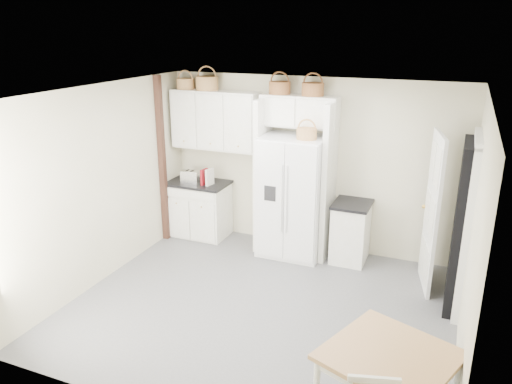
% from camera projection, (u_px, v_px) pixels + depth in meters
% --- Properties ---
extents(floor, '(4.50, 4.50, 0.00)m').
position_uv_depth(floor, '(261.00, 306.00, 6.14)').
color(floor, '#545455').
rests_on(floor, ground).
extents(ceiling, '(4.50, 4.50, 0.00)m').
position_uv_depth(ceiling, '(262.00, 93.00, 5.32)').
color(ceiling, white).
rests_on(ceiling, wall_back).
extents(wall_back, '(4.50, 0.00, 4.50)m').
position_uv_depth(wall_back, '(311.00, 165.00, 7.48)').
color(wall_back, beige).
rests_on(wall_back, floor).
extents(wall_left, '(0.00, 4.00, 4.00)m').
position_uv_depth(wall_left, '(103.00, 185.00, 6.55)').
color(wall_left, beige).
rests_on(wall_left, floor).
extents(wall_right, '(0.00, 4.00, 4.00)m').
position_uv_depth(wall_right, '(473.00, 238.00, 4.91)').
color(wall_right, beige).
rests_on(wall_right, floor).
extents(refrigerator, '(0.93, 0.75, 1.79)m').
position_uv_depth(refrigerator, '(293.00, 196.00, 7.34)').
color(refrigerator, white).
rests_on(refrigerator, floor).
extents(base_cab_left, '(0.94, 0.59, 0.87)m').
position_uv_depth(base_cab_left, '(199.00, 209.00, 8.14)').
color(base_cab_left, white).
rests_on(base_cab_left, floor).
extents(base_cab_right, '(0.48, 0.58, 0.85)m').
position_uv_depth(base_cab_right, '(350.00, 233.00, 7.24)').
color(base_cab_right, white).
rests_on(base_cab_right, floor).
extents(counter_left, '(0.98, 0.63, 0.04)m').
position_uv_depth(counter_left, '(198.00, 183.00, 7.99)').
color(counter_left, black).
rests_on(counter_left, base_cab_left).
extents(counter_right, '(0.52, 0.62, 0.04)m').
position_uv_depth(counter_right, '(352.00, 204.00, 7.10)').
color(counter_right, black).
rests_on(counter_right, base_cab_right).
extents(toaster, '(0.30, 0.20, 0.19)m').
position_uv_depth(toaster, '(190.00, 176.00, 7.94)').
color(toaster, silver).
rests_on(toaster, counter_left).
extents(cookbook_red, '(0.06, 0.17, 0.25)m').
position_uv_depth(cookbook_red, '(204.00, 177.00, 7.82)').
color(cookbook_red, maroon).
rests_on(cookbook_red, counter_left).
extents(cookbook_cream, '(0.07, 0.18, 0.26)m').
position_uv_depth(cookbook_cream, '(210.00, 177.00, 7.78)').
color(cookbook_cream, silver).
rests_on(cookbook_cream, counter_left).
extents(basket_upper_a, '(0.28, 0.28, 0.16)m').
position_uv_depth(basket_upper_a, '(186.00, 84.00, 7.70)').
color(basket_upper_a, '#A2653A').
rests_on(basket_upper_a, upper_cabinet).
extents(basket_upper_b, '(0.35, 0.35, 0.21)m').
position_uv_depth(basket_upper_b, '(207.00, 83.00, 7.56)').
color(basket_upper_b, '#A2653A').
rests_on(basket_upper_b, upper_cabinet).
extents(basket_bridge_a, '(0.31, 0.31, 0.18)m').
position_uv_depth(basket_bridge_a, '(280.00, 88.00, 7.14)').
color(basket_bridge_a, brown).
rests_on(basket_bridge_a, bridge_cabinet).
extents(basket_bridge_b, '(0.31, 0.31, 0.18)m').
position_uv_depth(basket_bridge_b, '(313.00, 89.00, 6.96)').
color(basket_bridge_b, brown).
rests_on(basket_bridge_b, bridge_cabinet).
extents(basket_fridge_b, '(0.28, 0.28, 0.15)m').
position_uv_depth(basket_fridge_b, '(307.00, 134.00, 6.86)').
color(basket_fridge_b, '#A2653A').
rests_on(basket_fridge_b, refrigerator).
extents(upper_cabinet, '(1.40, 0.34, 0.90)m').
position_uv_depth(upper_cabinet, '(216.00, 120.00, 7.69)').
color(upper_cabinet, white).
rests_on(upper_cabinet, wall_back).
extents(bridge_cabinet, '(1.12, 0.34, 0.45)m').
position_uv_depth(bridge_cabinet, '(300.00, 111.00, 7.12)').
color(bridge_cabinet, white).
rests_on(bridge_cabinet, wall_back).
extents(fridge_panel_left, '(0.08, 0.60, 2.30)m').
position_uv_depth(fridge_panel_left, '(263.00, 175.00, 7.51)').
color(fridge_panel_left, white).
rests_on(fridge_panel_left, floor).
extents(fridge_panel_right, '(0.08, 0.60, 2.30)m').
position_uv_depth(fridge_panel_right, '(329.00, 183.00, 7.14)').
color(fridge_panel_right, white).
rests_on(fridge_panel_right, floor).
extents(trim_post, '(0.09, 0.09, 2.60)m').
position_uv_depth(trim_post, '(162.00, 161.00, 7.71)').
color(trim_post, black).
rests_on(trim_post, floor).
extents(doorway_void, '(0.18, 0.85, 2.05)m').
position_uv_depth(doorway_void, '(462.00, 226.00, 5.91)').
color(doorway_void, black).
rests_on(doorway_void, floor).
extents(door_slab, '(0.21, 0.79, 2.05)m').
position_uv_depth(door_slab, '(432.00, 213.00, 6.33)').
color(door_slab, white).
rests_on(door_slab, floor).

